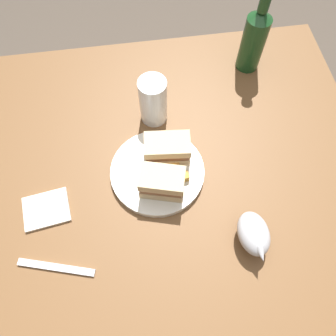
# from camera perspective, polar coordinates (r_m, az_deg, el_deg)

# --- Properties ---
(ground_plane) EXTENTS (6.00, 6.00, 0.00)m
(ground_plane) POSITION_cam_1_polar(r_m,az_deg,el_deg) (1.54, 1.05, -12.46)
(ground_plane) COLOR #4C4238
(dining_table) EXTENTS (1.04, 0.97, 0.73)m
(dining_table) POSITION_cam_1_polar(r_m,az_deg,el_deg) (1.19, 1.34, -8.33)
(dining_table) COLOR brown
(dining_table) RESTS_ON ground
(plate) EXTENTS (0.24, 0.24, 0.02)m
(plate) POSITION_cam_1_polar(r_m,az_deg,el_deg) (0.85, -1.87, -0.67)
(plate) COLOR silver
(plate) RESTS_ON dining_table
(sandwich_half_left) EXTENTS (0.12, 0.09, 0.07)m
(sandwich_half_left) POSITION_cam_1_polar(r_m,az_deg,el_deg) (0.78, -1.01, -2.52)
(sandwich_half_left) COLOR #CCB284
(sandwich_half_left) RESTS_ON plate
(sandwich_half_right) EXTENTS (0.12, 0.08, 0.07)m
(sandwich_half_right) POSITION_cam_1_polar(r_m,az_deg,el_deg) (0.83, -0.13, 3.37)
(sandwich_half_right) COLOR #CCB284
(sandwich_half_right) RESTS_ON plate
(potato_wedge_front) EXTENTS (0.04, 0.03, 0.02)m
(potato_wedge_front) POSITION_cam_1_polar(r_m,az_deg,el_deg) (0.82, 2.40, -1.64)
(potato_wedge_front) COLOR gold
(potato_wedge_front) RESTS_ON plate
(potato_wedge_middle) EXTENTS (0.04, 0.03, 0.02)m
(potato_wedge_middle) POSITION_cam_1_polar(r_m,az_deg,el_deg) (0.85, 1.32, 2.25)
(potato_wedge_middle) COLOR #B77F33
(potato_wedge_middle) RESTS_ON plate
(potato_wedge_back) EXTENTS (0.03, 0.06, 0.02)m
(potato_wedge_back) POSITION_cam_1_polar(r_m,az_deg,el_deg) (0.81, 1.38, -3.40)
(potato_wedge_back) COLOR #B77F33
(potato_wedge_back) RESTS_ON plate
(potato_wedge_left_edge) EXTENTS (0.05, 0.03, 0.02)m
(potato_wedge_left_edge) POSITION_cam_1_polar(r_m,az_deg,el_deg) (0.83, 0.41, 0.24)
(potato_wedge_left_edge) COLOR #B77F33
(potato_wedge_left_edge) RESTS_ON plate
(potato_wedge_right_edge) EXTENTS (0.04, 0.04, 0.02)m
(potato_wedge_right_edge) POSITION_cam_1_polar(r_m,az_deg,el_deg) (0.83, 0.78, -0.53)
(potato_wedge_right_edge) COLOR gold
(potato_wedge_right_edge) RESTS_ON plate
(pint_glass) EXTENTS (0.07, 0.07, 0.14)m
(pint_glass) POSITION_cam_1_polar(r_m,az_deg,el_deg) (0.89, -2.59, 11.37)
(pint_glass) COLOR white
(pint_glass) RESTS_ON dining_table
(gravy_boat) EXTENTS (0.07, 0.12, 0.07)m
(gravy_boat) POSITION_cam_1_polar(r_m,az_deg,el_deg) (0.78, 14.72, -11.11)
(gravy_boat) COLOR #B7B7BC
(gravy_boat) RESTS_ON dining_table
(cider_bottle) EXTENTS (0.07, 0.07, 0.26)m
(cider_bottle) POSITION_cam_1_polar(r_m,az_deg,el_deg) (1.02, 14.81, 21.03)
(cider_bottle) COLOR #19421E
(cider_bottle) RESTS_ON dining_table
(napkin) EXTENTS (0.12, 0.10, 0.01)m
(napkin) POSITION_cam_1_polar(r_m,az_deg,el_deg) (0.87, -20.45, -6.77)
(napkin) COLOR silver
(napkin) RESTS_ON dining_table
(fork) EXTENTS (0.18, 0.07, 0.01)m
(fork) POSITION_cam_1_polar(r_m,az_deg,el_deg) (0.82, -18.91, -16.08)
(fork) COLOR silver
(fork) RESTS_ON dining_table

